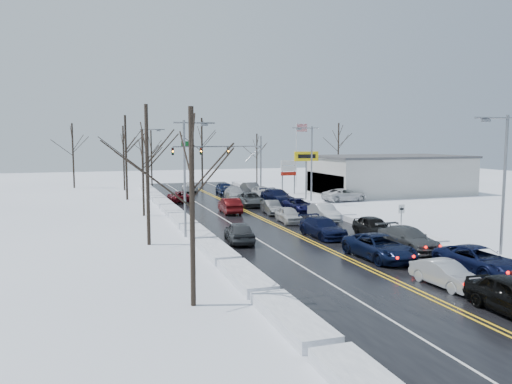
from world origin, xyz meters
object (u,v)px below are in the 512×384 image
object	(u,v)px
tires_plus_sign	(306,159)
flagpole	(297,150)
traffic_signal_mast	(228,154)
dealership_building	(389,175)
oncoming_car_0	(230,213)

from	to	relation	value
tires_plus_sign	flagpole	distance (m)	14.79
flagpole	traffic_signal_mast	bearing A→B (deg)	-170.27
tires_plus_sign	dealership_building	world-z (taller)	tires_plus_sign
oncoming_car_0	dealership_building	bearing A→B (deg)	-154.29
traffic_signal_mast	tires_plus_sign	xyz separation A→B (m)	(7.05, -12.00, -0.49)
tires_plus_sign	dealership_building	bearing A→B (deg)	8.47
traffic_signal_mast	flagpole	distance (m)	11.90
traffic_signal_mast	flagpole	size ratio (longest dim) A/B	1.33
tires_plus_sign	dealership_building	size ratio (longest dim) A/B	0.29
traffic_signal_mast	tires_plus_sign	world-z (taller)	traffic_signal_mast
traffic_signal_mast	flagpole	world-z (taller)	flagpole
tires_plus_sign	oncoming_car_0	size ratio (longest dim) A/B	1.24
traffic_signal_mast	dealership_building	world-z (taller)	traffic_signal_mast
dealership_building	oncoming_car_0	xyz separation A→B (m)	(-25.92, -10.98, -2.66)
traffic_signal_mast	oncoming_car_0	world-z (taller)	traffic_signal_mast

